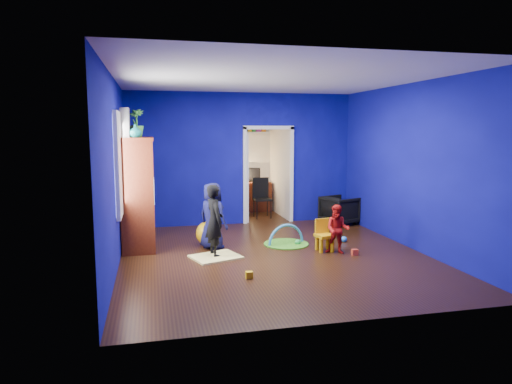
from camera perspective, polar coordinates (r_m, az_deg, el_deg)
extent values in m
cube|color=black|center=(7.70, 2.29, -7.95)|extent=(5.00, 5.50, 0.01)
cube|color=white|center=(7.46, 2.41, 14.03)|extent=(5.00, 5.50, 0.01)
cube|color=#0A096F|center=(10.12, -1.77, 4.15)|extent=(5.00, 0.02, 2.90)
cube|color=#0A096F|center=(4.86, 10.92, 0.15)|extent=(5.00, 0.02, 2.90)
cube|color=#0A096F|center=(7.20, -17.23, 2.36)|extent=(0.02, 5.50, 2.90)
cube|color=#0A096F|center=(8.45, 18.95, 3.03)|extent=(0.02, 5.50, 2.90)
imported|color=black|center=(10.32, 10.43, -2.25)|extent=(0.89, 0.88, 0.63)
imported|color=black|center=(7.56, -5.22, -3.60)|extent=(0.38, 0.49, 1.20)
imported|color=#0E1434|center=(8.05, -5.47, -3.01)|extent=(0.66, 0.68, 1.17)
imported|color=#B3131B|center=(7.85, 10.16, -4.61)|extent=(0.51, 0.47, 0.84)
imported|color=#0B505C|center=(7.91, -14.86, 7.39)|extent=(0.22, 0.22, 0.22)
imported|color=#358530|center=(8.43, -14.78, 8.34)|extent=(0.36, 0.36, 0.50)
cube|color=#3E100A|center=(8.28, -14.54, -0.16)|extent=(0.58, 1.14, 1.96)
cube|color=silver|center=(8.28, -14.27, 0.13)|extent=(0.46, 0.70, 0.54)
cube|color=#F2E07A|center=(7.60, -5.06, -8.08)|extent=(0.90, 0.81, 0.03)
sphere|color=yellow|center=(8.36, -6.00, -5.16)|extent=(0.44, 0.44, 0.44)
cube|color=yellow|center=(8.01, 8.58, -5.57)|extent=(0.33, 0.33, 0.50)
cylinder|color=green|center=(8.43, 3.78, -6.49)|extent=(0.82, 0.82, 0.02)
torus|color=#3F8CD8|center=(8.43, 3.78, -6.43)|extent=(0.73, 0.22, 0.74)
cube|color=white|center=(7.54, -16.96, 3.36)|extent=(0.03, 0.95, 1.55)
cube|color=slate|center=(8.11, -15.80, 1.56)|extent=(0.14, 0.42, 2.40)
cube|color=white|center=(10.28, 1.53, 1.97)|extent=(1.16, 0.10, 2.10)
cube|color=#3D140A|center=(11.82, -0.31, -0.58)|extent=(0.88, 0.44, 0.75)
cube|color=black|center=(11.87, -0.44, 2.25)|extent=(0.40, 0.05, 0.32)
sphere|color=#FFD88C|center=(11.75, -1.71, 2.10)|extent=(0.14, 0.14, 0.14)
cube|color=black|center=(10.88, 0.79, -0.84)|extent=(0.40, 0.40, 0.92)
cube|color=white|center=(11.80, -0.44, 7.43)|extent=(0.88, 0.24, 0.04)
cube|color=#EE4527|center=(7.89, 12.24, -7.37)|extent=(0.10, 0.08, 0.10)
sphere|color=#297DE9|center=(8.76, 10.94, -5.79)|extent=(0.11, 0.11, 0.11)
cube|color=yellow|center=(6.55, -0.85, -10.33)|extent=(0.10, 0.08, 0.10)
sphere|color=green|center=(8.41, 5.24, -6.24)|extent=(0.11, 0.11, 0.11)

